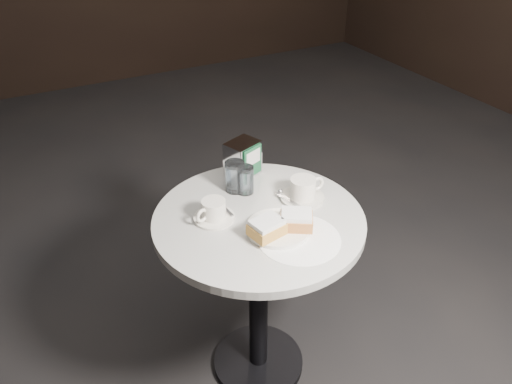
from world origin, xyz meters
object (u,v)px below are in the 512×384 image
(napkin_dispenser, at_px, (243,159))
(beignet_plate, at_px, (280,226))
(cafe_table, at_px, (259,262))
(water_glass_left, at_px, (235,177))
(coffee_cup_left, at_px, (214,211))
(coffee_cup_right, at_px, (303,190))
(water_glass_right, at_px, (245,180))

(napkin_dispenser, bearing_deg, beignet_plate, -119.80)
(cafe_table, xyz_separation_m, beignet_plate, (0.02, -0.10, 0.22))
(water_glass_left, bearing_deg, coffee_cup_left, -137.88)
(water_glass_left, relative_size, napkin_dispenser, 0.80)
(coffee_cup_right, bearing_deg, water_glass_right, 140.37)
(coffee_cup_right, relative_size, water_glass_left, 1.45)
(cafe_table, height_order, coffee_cup_left, coffee_cup_left)
(water_glass_left, distance_m, napkin_dispenser, 0.11)
(coffee_cup_right, height_order, napkin_dispenser, napkin_dispenser)
(beignet_plate, height_order, coffee_cup_left, coffee_cup_left)
(water_glass_right, xyz_separation_m, napkin_dispenser, (0.05, 0.11, 0.02))
(beignet_plate, relative_size, water_glass_left, 2.03)
(napkin_dispenser, bearing_deg, water_glass_right, -134.60)
(cafe_table, height_order, water_glass_right, water_glass_right)
(coffee_cup_left, relative_size, coffee_cup_right, 1.06)
(coffee_cup_right, xyz_separation_m, water_glass_left, (-0.18, 0.16, 0.02))
(coffee_cup_left, bearing_deg, beignet_plate, -65.79)
(beignet_plate, height_order, napkin_dispenser, napkin_dispenser)
(coffee_cup_right, height_order, water_glass_left, water_glass_left)
(cafe_table, height_order, water_glass_left, water_glass_left)
(cafe_table, distance_m, coffee_cup_left, 0.27)
(coffee_cup_left, bearing_deg, water_glass_right, 11.38)
(cafe_table, bearing_deg, napkin_dispenser, 74.19)
(coffee_cup_left, bearing_deg, napkin_dispenser, 24.90)
(cafe_table, relative_size, coffee_cup_right, 4.59)
(cafe_table, xyz_separation_m, water_glass_right, (0.03, 0.16, 0.25))
(water_glass_right, bearing_deg, coffee_cup_right, -40.23)
(coffee_cup_right, relative_size, napkin_dispenser, 1.16)
(beignet_plate, bearing_deg, water_glass_left, 93.35)
(beignet_plate, xyz_separation_m, napkin_dispenser, (0.06, 0.37, 0.04))
(coffee_cup_right, xyz_separation_m, water_glass_right, (-0.16, 0.13, 0.01))
(cafe_table, distance_m, water_glass_right, 0.29)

